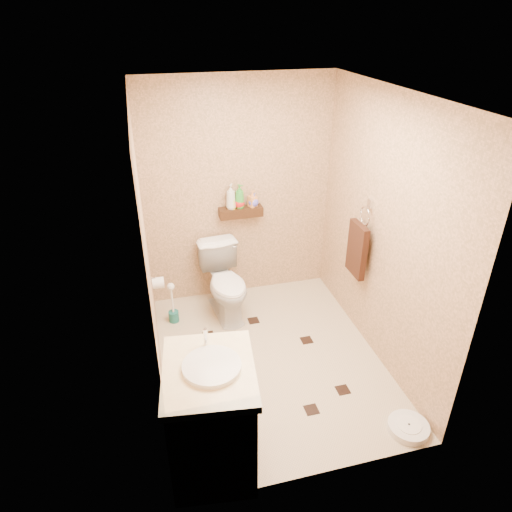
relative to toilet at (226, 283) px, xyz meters
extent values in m
plane|color=#C6B591|center=(0.25, -0.83, -0.38)|extent=(2.50, 2.50, 0.00)
cube|color=tan|center=(0.25, 0.42, 0.82)|extent=(2.00, 0.04, 2.40)
cube|color=tan|center=(0.25, -2.08, 0.82)|extent=(2.00, 0.04, 2.40)
cube|color=tan|center=(-0.75, -0.83, 0.82)|extent=(0.04, 2.50, 2.40)
cube|color=tan|center=(1.25, -0.83, 0.82)|extent=(0.04, 2.50, 2.40)
cube|color=silver|center=(0.25, -0.83, 2.02)|extent=(2.00, 2.50, 0.02)
cube|color=#3B2010|center=(0.25, 0.34, 0.64)|extent=(0.46, 0.14, 0.10)
cube|color=black|center=(-0.07, -0.97, -0.38)|extent=(0.11, 0.11, 0.01)
cube|color=black|center=(0.67, -0.67, -0.38)|extent=(0.11, 0.11, 0.01)
cube|color=black|center=(0.40, -1.52, -0.38)|extent=(0.11, 0.11, 0.01)
cube|color=black|center=(-0.26, -0.33, -0.38)|extent=(0.11, 0.11, 0.01)
cube|color=black|center=(0.75, -1.38, -0.38)|extent=(0.11, 0.11, 0.01)
cube|color=black|center=(0.24, -0.22, -0.38)|extent=(0.11, 0.11, 0.01)
imported|color=white|center=(0.00, 0.00, 0.00)|extent=(0.50, 0.79, 0.76)
cube|color=brown|center=(-0.45, -1.78, 0.04)|extent=(0.64, 0.75, 0.83)
cube|color=#FFF1B8|center=(-0.45, -1.78, 0.48)|extent=(0.68, 0.79, 0.05)
cylinder|color=white|center=(-0.43, -1.78, 0.51)|extent=(0.38, 0.38, 0.05)
cylinder|color=silver|center=(-0.43, -1.55, 0.58)|extent=(0.03, 0.03, 0.13)
cylinder|color=white|center=(1.07, -1.90, -0.35)|extent=(0.37, 0.37, 0.06)
cylinder|color=white|center=(1.07, -1.90, -0.32)|extent=(0.19, 0.19, 0.01)
cylinder|color=#175E5A|center=(-0.57, -0.01, -0.32)|extent=(0.11, 0.11, 0.12)
cylinder|color=white|center=(-0.57, -0.01, -0.11)|extent=(0.02, 0.02, 0.33)
sphere|color=white|center=(-0.57, -0.01, 0.05)|extent=(0.08, 0.08, 0.08)
cube|color=silver|center=(1.23, -0.58, 1.00)|extent=(0.03, 0.06, 0.08)
torus|color=silver|center=(1.20, -0.58, 0.88)|extent=(0.02, 0.19, 0.19)
cube|color=#361D10|center=(1.16, -0.58, 0.54)|extent=(0.06, 0.30, 0.52)
cylinder|color=white|center=(-0.69, -0.18, 0.22)|extent=(0.11, 0.11, 0.11)
cylinder|color=silver|center=(-0.73, -0.18, 0.28)|extent=(0.04, 0.02, 0.02)
imported|color=silver|center=(0.14, 0.34, 0.82)|extent=(0.14, 0.14, 0.26)
imported|color=yellow|center=(0.15, 0.34, 0.77)|extent=(0.09, 0.09, 0.15)
imported|color=red|center=(0.23, 0.34, 0.76)|extent=(0.14, 0.14, 0.14)
imported|color=green|center=(0.24, 0.34, 0.82)|extent=(0.14, 0.14, 0.26)
imported|color=#DE8B4A|center=(0.37, 0.34, 0.78)|extent=(0.11, 0.10, 0.18)
imported|color=#5956D7|center=(0.38, 0.34, 0.76)|extent=(0.14, 0.14, 0.14)
camera|label=1|loc=(-0.71, -4.01, 2.55)|focal=32.00mm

